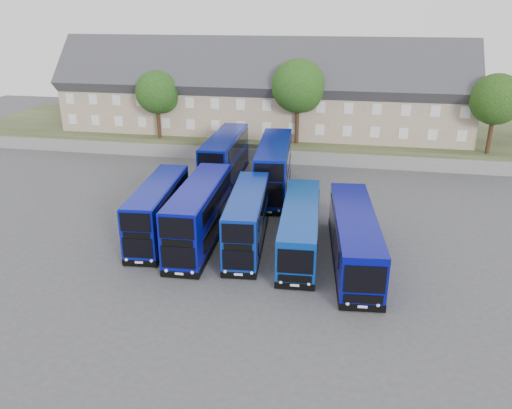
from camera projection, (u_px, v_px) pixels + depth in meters
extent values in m
plane|color=#48474C|center=(222.00, 263.00, 33.76)|extent=(120.00, 120.00, 0.00)
cube|color=slate|center=(277.00, 156.00, 55.41)|extent=(70.00, 0.40, 1.50)
cube|color=#3A4828|center=(288.00, 134.00, 64.46)|extent=(80.00, 20.00, 2.00)
cube|color=tan|center=(98.00, 102.00, 63.59)|extent=(6.00, 8.00, 6.00)
cube|color=#3E3E44|center=(96.00, 78.00, 62.49)|extent=(6.00, 10.40, 10.40)
cube|color=brown|center=(103.00, 46.00, 60.82)|extent=(0.60, 0.90, 1.40)
cube|color=tan|center=(143.00, 103.00, 62.53)|extent=(6.00, 8.00, 6.00)
cube|color=#3E3E44|center=(141.00, 79.00, 61.43)|extent=(6.00, 10.40, 10.40)
cube|color=brown|center=(150.00, 46.00, 59.76)|extent=(0.60, 0.90, 1.40)
cube|color=tan|center=(188.00, 105.00, 61.46)|extent=(6.00, 8.00, 6.00)
cube|color=#3E3E44|center=(187.00, 80.00, 60.37)|extent=(6.00, 10.40, 10.40)
cube|color=brown|center=(198.00, 47.00, 58.69)|extent=(0.60, 0.90, 1.40)
cube|color=tan|center=(236.00, 107.00, 60.40)|extent=(6.00, 8.00, 6.00)
cube|color=#3E3E44|center=(235.00, 81.00, 59.30)|extent=(6.00, 10.40, 10.40)
cube|color=brown|center=(248.00, 48.00, 57.63)|extent=(0.60, 0.90, 1.40)
cube|color=tan|center=(285.00, 108.00, 59.34)|extent=(6.00, 8.00, 6.00)
cube|color=#3E3E44|center=(285.00, 83.00, 58.24)|extent=(6.00, 10.40, 10.40)
cube|color=brown|center=(299.00, 49.00, 56.57)|extent=(0.60, 0.90, 1.40)
cube|color=tan|center=(336.00, 110.00, 58.27)|extent=(6.00, 8.00, 6.00)
cube|color=#3E3E44|center=(337.00, 84.00, 57.18)|extent=(6.00, 10.40, 10.40)
cube|color=brown|center=(353.00, 49.00, 55.50)|extent=(0.60, 0.90, 1.40)
cube|color=tan|center=(388.00, 112.00, 57.21)|extent=(6.00, 8.00, 6.00)
cube|color=#3E3E44|center=(391.00, 85.00, 56.11)|extent=(6.00, 10.40, 10.40)
cube|color=brown|center=(409.00, 50.00, 54.44)|extent=(0.60, 0.90, 1.40)
cube|color=tan|center=(443.00, 114.00, 56.15)|extent=(6.00, 8.00, 6.00)
cube|color=#3E3E44|center=(447.00, 87.00, 55.05)|extent=(6.00, 10.40, 10.40)
cube|color=brown|center=(467.00, 51.00, 53.38)|extent=(0.60, 0.90, 1.40)
cube|color=#07118F|center=(159.00, 209.00, 37.07)|extent=(3.23, 10.31, 3.71)
cube|color=black|center=(160.00, 232.00, 37.77)|extent=(3.28, 10.35, 0.45)
cube|color=black|center=(138.00, 248.00, 32.63)|extent=(2.00, 0.25, 1.38)
cube|color=black|center=(135.00, 223.00, 31.96)|extent=(2.00, 0.25, 1.29)
cylinder|color=black|center=(135.00, 246.00, 35.13)|extent=(0.39, 1.02, 1.00)
cube|color=#070C8E|center=(200.00, 212.00, 35.95)|extent=(2.99, 11.07, 4.04)
cube|color=black|center=(201.00, 238.00, 36.70)|extent=(3.03, 11.11, 0.45)
cube|color=black|center=(178.00, 258.00, 31.17)|extent=(2.19, 0.16, 1.50)
cube|color=black|center=(176.00, 229.00, 30.44)|extent=(2.19, 0.16, 1.40)
cylinder|color=black|center=(173.00, 255.00, 33.75)|extent=(0.35, 1.01, 1.00)
cube|color=#082695|center=(247.00, 218.00, 35.51)|extent=(3.17, 10.16, 3.65)
cube|color=black|center=(247.00, 241.00, 36.20)|extent=(3.22, 10.20, 0.45)
cube|color=black|center=(238.00, 260.00, 31.14)|extent=(1.97, 0.24, 1.36)
cube|color=black|center=(238.00, 234.00, 30.47)|extent=(1.97, 0.24, 1.27)
cylinder|color=black|center=(228.00, 256.00, 33.63)|extent=(0.39, 1.02, 1.00)
cube|color=navy|center=(225.00, 157.00, 49.03)|extent=(2.97, 11.53, 4.23)
cube|color=black|center=(226.00, 178.00, 49.82)|extent=(3.01, 11.57, 0.45)
cube|color=black|center=(211.00, 184.00, 44.05)|extent=(2.30, 0.13, 1.56)
cube|color=black|center=(211.00, 161.00, 43.29)|extent=(2.30, 0.13, 1.46)
cylinder|color=black|center=(206.00, 187.00, 46.68)|extent=(0.33, 1.01, 1.00)
cube|color=#07158F|center=(274.00, 166.00, 45.87)|extent=(3.70, 12.00, 4.38)
cube|color=black|center=(274.00, 189.00, 46.69)|extent=(3.74, 12.05, 0.45)
cube|color=black|center=(269.00, 198.00, 40.69)|extent=(2.38, 0.27, 1.61)
cube|color=black|center=(269.00, 173.00, 39.90)|extent=(2.38, 0.27, 1.50)
cylinder|color=black|center=(257.00, 201.00, 43.30)|extent=(0.39, 1.02, 1.00)
cube|color=#083498|center=(300.00, 225.00, 35.21)|extent=(3.16, 11.88, 2.88)
cube|color=black|center=(299.00, 244.00, 35.75)|extent=(3.20, 11.92, 0.45)
cube|color=black|center=(295.00, 262.00, 29.68)|extent=(2.15, 0.19, 1.57)
cylinder|color=black|center=(280.00, 265.00, 32.42)|extent=(0.36, 1.02, 1.00)
cube|color=#070A82|center=(354.00, 236.00, 33.37)|extent=(3.87, 12.73, 3.10)
cube|color=black|center=(352.00, 257.00, 33.96)|extent=(3.91, 12.77, 0.45)
cube|color=black|center=(365.00, 280.00, 27.45)|extent=(2.30, 0.29, 1.67)
cylinder|color=black|center=(339.00, 284.00, 30.22)|extent=(0.40, 1.03, 1.00)
cylinder|color=#382314|center=(159.00, 122.00, 57.66)|extent=(0.44, 0.44, 3.75)
sphere|color=#0F3A12|center=(157.00, 92.00, 56.43)|extent=(4.80, 4.80, 4.80)
sphere|color=#0F3A12|center=(163.00, 98.00, 56.96)|extent=(3.30, 3.30, 3.30)
cylinder|color=#382314|center=(297.00, 123.00, 55.15)|extent=(0.44, 0.44, 4.50)
sphere|color=#1F3B10|center=(298.00, 86.00, 53.66)|extent=(5.76, 5.76, 5.76)
sphere|color=#1F3B10|center=(304.00, 94.00, 54.25)|extent=(3.96, 3.96, 3.96)
cylinder|color=#382314|center=(490.00, 135.00, 51.24)|extent=(0.44, 0.44, 4.00)
sphere|color=black|center=(496.00, 99.00, 49.92)|extent=(5.12, 5.12, 5.12)
sphere|color=black|center=(500.00, 107.00, 50.47)|extent=(3.52, 3.52, 3.52)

